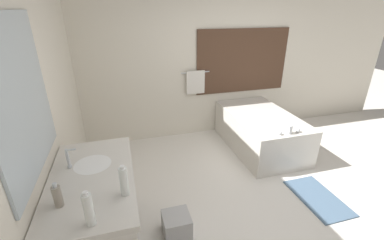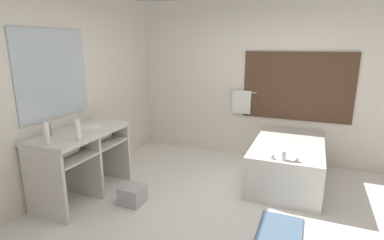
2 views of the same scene
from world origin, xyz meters
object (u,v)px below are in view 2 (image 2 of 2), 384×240
at_px(water_bottle_1, 78,130).
at_px(waste_bin, 133,195).
at_px(water_bottle_2, 47,133).
at_px(soap_dispenser, 49,129).
at_px(bathtub, 287,160).

xyz_separation_m(water_bottle_1, waste_bin, (0.45, 0.35, -0.89)).
relative_size(water_bottle_2, soap_dispenser, 1.34).
height_order(bathtub, water_bottle_1, water_bottle_1).
height_order(water_bottle_2, waste_bin, water_bottle_2).
bearing_deg(water_bottle_1, water_bottle_2, -133.54).
bearing_deg(bathtub, soap_dispenser, -146.36).
bearing_deg(waste_bin, water_bottle_2, -138.90).
height_order(bathtub, waste_bin, bathtub).
relative_size(bathtub, waste_bin, 5.87).
bearing_deg(bathtub, waste_bin, -141.03).
bearing_deg(waste_bin, bathtub, 38.97).
distance_m(bathtub, water_bottle_1, 2.87).
height_order(soap_dispenser, waste_bin, soap_dispenser).
height_order(water_bottle_2, soap_dispenser, water_bottle_2).
bearing_deg(bathtub, water_bottle_1, -141.21).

